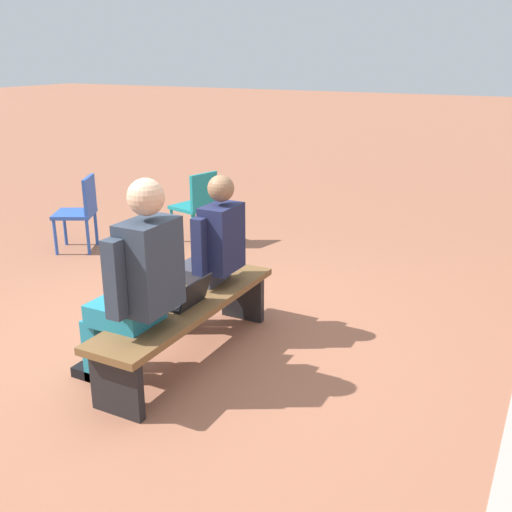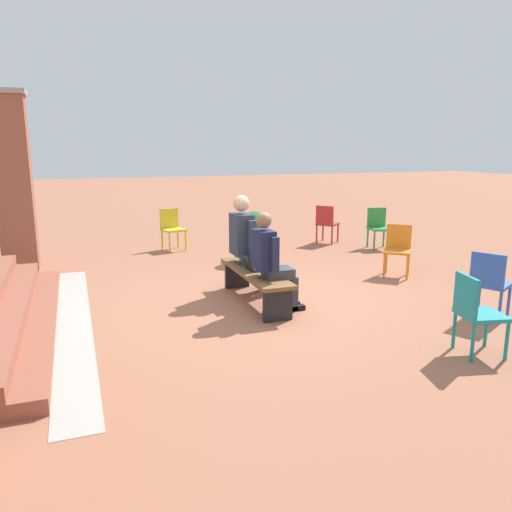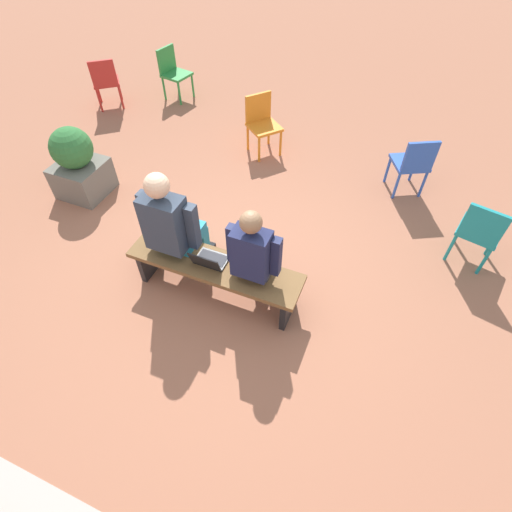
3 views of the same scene
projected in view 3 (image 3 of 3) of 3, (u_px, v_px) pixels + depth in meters
The scene contains 11 objects.
ground_plane at pixel (229, 278), 4.42m from camera, with size 60.00×60.00×0.00m, color #9E6047.
bench at pixel (215, 270), 4.03m from camera, with size 1.80×0.44×0.45m.
person_student at pixel (256, 255), 3.71m from camera, with size 0.51×0.65×1.30m.
person_adult at pixel (173, 225), 3.90m from camera, with size 0.59×0.75×1.43m.
laptop at pixel (209, 260), 3.93m from camera, with size 0.32×0.29×0.21m.
plastic_chair_near_bench_right at pixel (262, 121), 5.78m from camera, with size 0.59×0.59×0.84m.
plastic_chair_foreground at pixel (413, 162), 5.08m from camera, with size 0.57×0.57×0.84m.
plastic_chair_by_pillar at pixel (173, 70), 6.94m from camera, with size 0.49×0.49×0.84m.
plastic_chair_far_right at pixel (480, 231), 4.24m from camera, with size 0.50×0.50×0.84m.
plastic_chair_near_bench_left at pixel (105, 80), 6.68m from camera, with size 0.59×0.59×0.84m.
planter at pixel (78, 164), 5.13m from camera, with size 0.60×0.60×0.94m.
Camera 3 is at (-1.35, 2.46, 3.43)m, focal length 28.00 mm.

